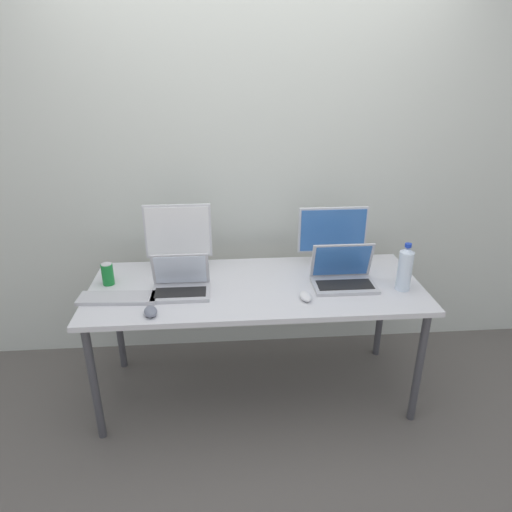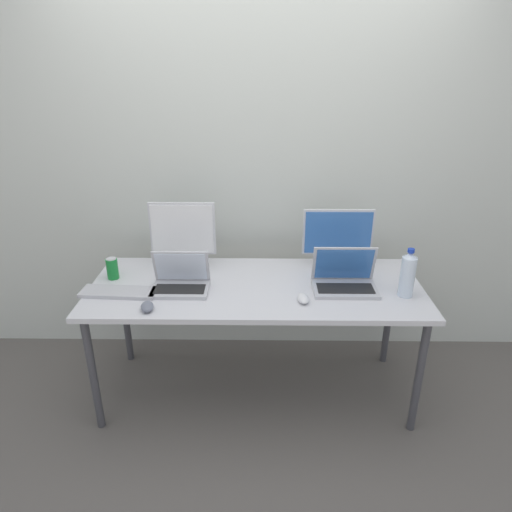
# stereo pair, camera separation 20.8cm
# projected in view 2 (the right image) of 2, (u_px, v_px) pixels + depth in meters

# --- Properties ---
(ground_plane) EXTENTS (16.00, 16.00, 0.00)m
(ground_plane) POSITION_uv_depth(u_px,v_px,m) (256.00, 389.00, 2.88)
(ground_plane) COLOR #5B5651
(wall_back) EXTENTS (7.00, 0.08, 2.60)m
(wall_back) POSITION_uv_depth(u_px,v_px,m) (257.00, 165.00, 2.90)
(wall_back) COLOR silver
(wall_back) RESTS_ON ground
(work_desk) EXTENTS (1.87, 0.75, 0.74)m
(work_desk) POSITION_uv_depth(u_px,v_px,m) (256.00, 294.00, 2.61)
(work_desk) COLOR #424247
(work_desk) RESTS_ON ground
(monitor_left) EXTENTS (0.39, 0.20, 0.41)m
(monitor_left) POSITION_uv_depth(u_px,v_px,m) (183.00, 234.00, 2.73)
(monitor_left) COLOR silver
(monitor_left) RESTS_ON work_desk
(monitor_center) EXTENTS (0.42, 0.17, 0.37)m
(monitor_center) POSITION_uv_depth(u_px,v_px,m) (338.00, 236.00, 2.73)
(monitor_center) COLOR silver
(monitor_center) RESTS_ON work_desk
(laptop_silver) EXTENTS (0.31, 0.21, 0.22)m
(laptop_silver) POSITION_uv_depth(u_px,v_px,m) (181.00, 281.00, 2.52)
(laptop_silver) COLOR #B7B7BC
(laptop_silver) RESTS_ON work_desk
(laptop_secondary) EXTENTS (0.35, 0.23, 0.24)m
(laptop_secondary) POSITION_uv_depth(u_px,v_px,m) (344.00, 279.00, 2.53)
(laptop_secondary) COLOR #B7B7BC
(laptop_secondary) RESTS_ON work_desk
(keyboard_main) EXTENTS (0.42, 0.16, 0.02)m
(keyboard_main) POSITION_uv_depth(u_px,v_px,m) (119.00, 292.00, 2.49)
(keyboard_main) COLOR #B2B2B7
(keyboard_main) RESTS_ON work_desk
(mouse_by_keyboard) EXTENTS (0.09, 0.11, 0.04)m
(mouse_by_keyboard) POSITION_uv_depth(u_px,v_px,m) (147.00, 307.00, 2.32)
(mouse_by_keyboard) COLOR slate
(mouse_by_keyboard) RESTS_ON work_desk
(mouse_by_laptop) EXTENTS (0.07, 0.11, 0.03)m
(mouse_by_laptop) POSITION_uv_depth(u_px,v_px,m) (303.00, 298.00, 2.41)
(mouse_by_laptop) COLOR silver
(mouse_by_laptop) RESTS_ON work_desk
(water_bottle) EXTENTS (0.08, 0.08, 0.27)m
(water_bottle) POSITION_uv_depth(u_px,v_px,m) (408.00, 274.00, 2.42)
(water_bottle) COLOR silver
(water_bottle) RESTS_ON work_desk
(soda_can_near_keyboard) EXTENTS (0.07, 0.07, 0.13)m
(soda_can_near_keyboard) POSITION_uv_depth(u_px,v_px,m) (112.00, 268.00, 2.64)
(soda_can_near_keyboard) COLOR #197F33
(soda_can_near_keyboard) RESTS_ON work_desk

